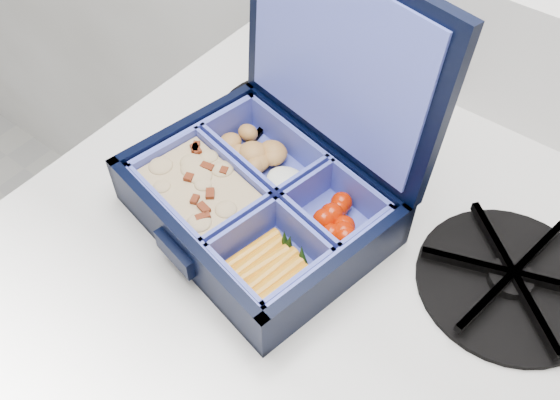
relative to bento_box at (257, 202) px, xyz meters
The scene contains 4 objects.
bento_box is the anchor object (origin of this frame).
burner_grate 0.25m from the bento_box, 19.69° to the left, with size 0.17×0.17×0.02m, color black.
burner_grate_rear 0.16m from the bento_box, 118.49° to the left, with size 0.15×0.15×0.02m, color black.
fork 0.16m from the bento_box, 70.10° to the left, with size 0.02×0.18×0.01m, color silver, non-canonical shape.
Camera 1 is at (0.02, 1.36, 1.43)m, focal length 38.00 mm.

